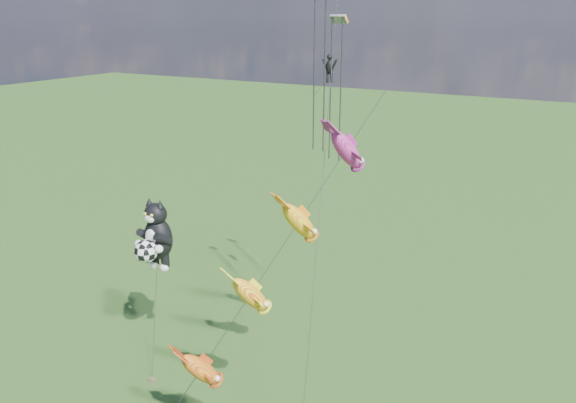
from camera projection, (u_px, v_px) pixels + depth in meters
The scene contains 4 objects.
ground at pixel (75, 382), 36.48m from camera, with size 300.00×300.00×0.00m, color #173D0F.
cat_kite_rig at pixel (155, 237), 36.23m from camera, with size 2.51×4.06×11.57m.
fish_windsock_rig at pixel (274, 258), 29.28m from camera, with size 8.08×13.89×18.85m.
parafoil_rig at pixel (329, 71), 33.70m from camera, with size 6.47×16.63×25.80m.
Camera 1 is at (27.16, -20.19, 22.69)m, focal length 35.00 mm.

